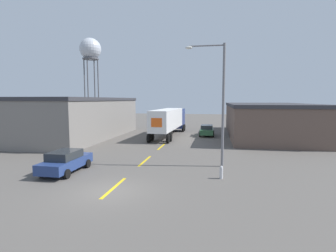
{
  "coord_description": "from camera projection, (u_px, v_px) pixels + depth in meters",
  "views": [
    {
      "loc": [
        5.75,
        -13.32,
        5.1
      ],
      "look_at": [
        0.59,
        15.0,
        2.2
      ],
      "focal_mm": 28.0,
      "sensor_mm": 36.0,
      "label": 1
    }
  ],
  "objects": [
    {
      "name": "warehouse_left",
      "position": [
        70.0,
        117.0,
        35.55
      ],
      "size": [
        12.35,
        20.87,
        5.37
      ],
      "color": "slate",
      "rests_on": "ground_plane"
    },
    {
      "name": "parked_car_left_near",
      "position": [
        66.0,
        161.0,
        18.38
      ],
      "size": [
        2.03,
        4.53,
        1.54
      ],
      "color": "navy",
      "rests_on": "ground_plane"
    },
    {
      "name": "street_lamp",
      "position": [
        219.0,
        97.0,
        19.6
      ],
      "size": [
        2.99,
        0.32,
        9.24
      ],
      "color": "slate",
      "rests_on": "ground_plane"
    },
    {
      "name": "semi_truck",
      "position": [
        170.0,
        119.0,
        36.96
      ],
      "size": [
        3.05,
        14.54,
        3.8
      ],
      "rotation": [
        0.0,
        0.0,
        -0.03
      ],
      "color": "navy",
      "rests_on": "ground_plane"
    },
    {
      "name": "fire_hydrant",
      "position": [
        221.0,
        172.0,
        16.92
      ],
      "size": [
        0.22,
        0.22,
        0.85
      ],
      "color": "silver",
      "rests_on": "ground_plane"
    },
    {
      "name": "road_centerline",
      "position": [
        145.0,
        161.0,
        21.86
      ],
      "size": [
        0.2,
        17.19,
        0.01
      ],
      "color": "gold",
      "rests_on": "ground_plane"
    },
    {
      "name": "warehouse_right",
      "position": [
        267.0,
        120.0,
        36.67
      ],
      "size": [
        10.51,
        21.4,
        4.56
      ],
      "color": "brown",
      "rests_on": "ground_plane"
    },
    {
      "name": "parked_car_right_far",
      "position": [
        207.0,
        130.0,
        37.02
      ],
      "size": [
        2.03,
        4.53,
        1.54
      ],
      "color": "#2D5B38",
      "rests_on": "ground_plane"
    },
    {
      "name": "ground_plane",
      "position": [
        109.0,
        192.0,
        14.58
      ],
      "size": [
        160.0,
        160.0,
        0.0
      ],
      "primitive_type": "plane",
      "color": "#56514C"
    },
    {
      "name": "water_tower",
      "position": [
        90.0,
        50.0,
        65.96
      ],
      "size": [
        5.35,
        5.35,
        20.51
      ],
      "color": "#47474C",
      "rests_on": "ground_plane"
    }
  ]
}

